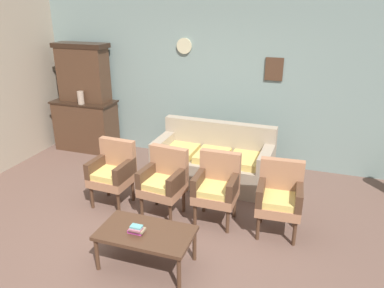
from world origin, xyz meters
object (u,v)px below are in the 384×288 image
vase_on_cabinet (81,98)px  armchair_by_doorway (164,180)px  floral_couch (214,162)px  side_cabinet (86,125)px  book_stack_on_table (136,229)px  armchair_near_cabinet (280,195)px  armchair_near_couch_end (217,185)px  armchair_row_middle (113,170)px  coffee_table (146,235)px

vase_on_cabinet → armchair_by_doorway: size_ratio=0.25×
floral_couch → armchair_by_doorway: bearing=-108.0°
side_cabinet → vase_on_cabinet: (0.08, -0.18, 0.58)m
floral_couch → book_stack_on_table: floral_couch is taller
side_cabinet → vase_on_cabinet: 0.61m
armchair_near_cabinet → armchair_near_couch_end: bearing=179.6°
armchair_row_middle → book_stack_on_table: 1.44m
floral_couch → vase_on_cabinet: bearing=171.7°
floral_couch → armchair_row_middle: same height
side_cabinet → armchair_row_middle: side_cabinet is taller
vase_on_cabinet → armchair_near_couch_end: (2.90, -1.42, -0.55)m
side_cabinet → armchair_near_couch_end: (2.98, -1.60, 0.03)m
side_cabinet → floral_couch: size_ratio=0.64×
vase_on_cabinet → armchair_near_couch_end: bearing=-26.1°
armchair_near_couch_end → book_stack_on_table: size_ratio=5.11×
armchair_near_couch_end → armchair_near_cabinet: bearing=-0.4°
armchair_near_couch_end → armchair_near_cabinet: size_ratio=1.00×
floral_couch → coffee_table: (-0.14, -2.14, 0.05)m
vase_on_cabinet → armchair_row_middle: bearing=-45.3°
armchair_by_doorway → vase_on_cabinet: bearing=146.1°
vase_on_cabinet → coffee_table: vase_on_cabinet is taller
vase_on_cabinet → book_stack_on_table: vase_on_cabinet is taller
side_cabinet → armchair_near_couch_end: side_cabinet is taller
vase_on_cabinet → floral_couch: (2.57, -0.37, -0.72)m
side_cabinet → vase_on_cabinet: size_ratio=5.04×
armchair_row_middle → vase_on_cabinet: bearing=134.7°
side_cabinet → coffee_table: bearing=-47.1°
vase_on_cabinet → armchair_near_couch_end: 3.27m
armchair_row_middle → armchair_by_doorway: bearing=-2.2°
armchair_row_middle → coffee_table: (0.99, -1.05, -0.12)m
vase_on_cabinet → armchair_by_doorway: vase_on_cabinet is taller
book_stack_on_table → floral_couch: bearing=84.3°
floral_couch → armchair_near_cabinet: size_ratio=2.00×
armchair_near_cabinet → coffee_table: 1.66m
armchair_near_couch_end → book_stack_on_table: armchair_near_couch_end is taller
floral_couch → book_stack_on_table: (-0.22, -2.19, 0.14)m
side_cabinet → book_stack_on_table: 3.67m
floral_couch → armchair_by_doorway: 1.18m
armchair_by_doorway → book_stack_on_table: bearing=-82.5°
side_cabinet → book_stack_on_table: size_ratio=6.56×
floral_couch → coffee_table: bearing=-93.8°
book_stack_on_table → armchair_near_couch_end: bearing=64.5°
armchair_near_couch_end → coffee_table: armchair_near_couch_end is taller
armchair_row_middle → armchair_near_cabinet: (2.24, 0.03, 0.00)m
armchair_row_middle → coffee_table: bearing=-46.8°
floral_couch → armchair_near_couch_end: same height
armchair_row_middle → armchair_near_couch_end: (1.46, 0.04, 0.00)m
coffee_table → armchair_near_cabinet: bearing=40.9°
armchair_near_cabinet → book_stack_on_table: bearing=-139.3°
coffee_table → vase_on_cabinet: bearing=134.0°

